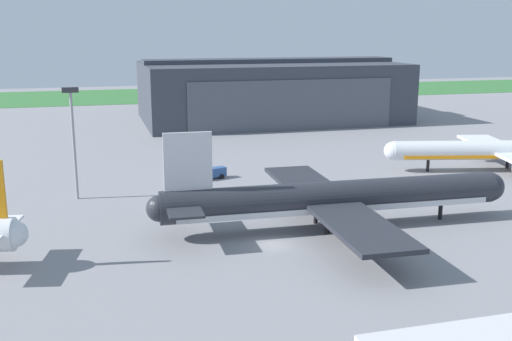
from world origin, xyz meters
TOP-DOWN VIEW (x-y plane):
  - ground_plane at (0.00, 0.00)m, footprint 440.00×440.00m
  - grass_field_strip at (0.00, 176.24)m, footprint 440.00×56.00m
  - maintenance_hangar at (29.37, 100.06)m, footprint 71.31×41.59m
  - airliner_far_left at (52.51, 26.56)m, footprint 43.15×35.13m
  - airliner_near_left at (9.63, 4.27)m, footprint 48.89×39.51m
  - baggage_tug at (-0.66, 34.59)m, footprint 5.36×3.18m
  - apron_light_mast at (-23.06, 27.65)m, footprint 2.40×0.50m

SIDE VIEW (x-z plane):
  - ground_plane at x=0.00m, z-range 0.00..0.00m
  - grass_field_strip at x=0.00m, z-range 0.00..0.08m
  - baggage_tug at x=-0.66m, z-range 0.16..2.09m
  - airliner_far_left at x=52.51m, z-range -2.06..9.57m
  - airliner_near_left at x=9.63m, z-range -2.72..10.69m
  - maintenance_hangar at x=29.37m, z-range -0.46..17.02m
  - apron_light_mast at x=-23.06m, z-range 1.59..18.67m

